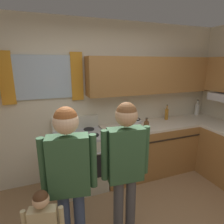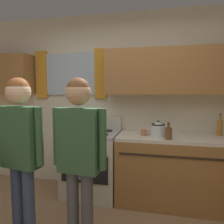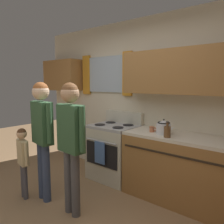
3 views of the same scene
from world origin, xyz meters
TOP-DOWN VIEW (x-y plane):
  - back_wall_unit at (0.09, 1.83)m, footprint 4.60×0.42m
  - stove_oven at (-0.38, 1.54)m, footprint 0.75×0.67m
  - bottle_oil_amber at (1.31, 1.70)m, footprint 0.06×0.06m
  - bottle_squat_brown at (0.66, 1.33)m, footprint 0.08×0.08m
  - cup_terracotta at (0.35, 1.48)m, footprint 0.11×0.07m
  - stovetop_kettle at (0.54, 1.47)m, footprint 0.27×0.20m
  - adult_holding_child at (-0.68, 0.40)m, footprint 0.49×0.22m
  - adult_in_plaid at (-0.12, 0.42)m, footprint 0.49×0.22m

SIDE VIEW (x-z plane):
  - stove_oven at x=-0.38m, z-range -0.08..1.02m
  - cup_terracotta at x=0.35m, z-range 0.90..0.98m
  - bottle_squat_brown at x=0.66m, z-range 0.87..1.08m
  - stovetop_kettle at x=0.54m, z-range 0.89..1.10m
  - adult_in_plaid at x=-0.12m, z-range 0.21..1.80m
  - adult_holding_child at x=-0.68m, z-range 0.21..1.80m
  - bottle_oil_amber at x=1.31m, z-range 0.87..1.15m
  - back_wall_unit at x=0.09m, z-range 0.16..2.76m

